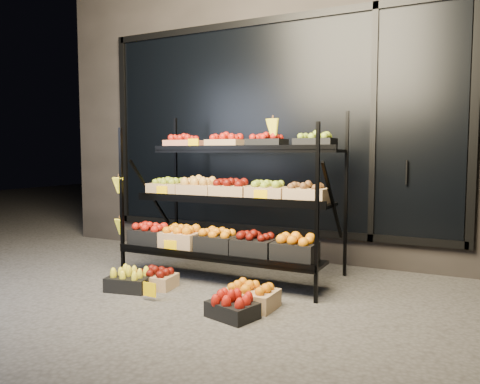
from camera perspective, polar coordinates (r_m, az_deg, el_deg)
The scene contains 8 objects.
ground at distance 4.30m, azimuth -4.99°, elevation -12.09°, with size 24.00×24.00×0.00m, color #514F4C.
building at distance 6.48m, azimuth 7.10°, elevation 9.19°, with size 6.00×2.08×3.50m.
display_rack at distance 4.67m, azimuth -1.42°, elevation -0.86°, with size 2.18×1.02×1.71m.
tag_floor_a at distance 4.10m, azimuth -10.96°, elevation -12.13°, with size 0.13×0.01×0.12m, color #FFC600.
floor_crate_left at distance 4.48m, azimuth -10.26°, elevation -10.29°, with size 0.39×0.30×0.19m.
floor_crate_midleft at distance 4.44m, azimuth -13.33°, elevation -10.44°, with size 0.42×0.35×0.19m.
floor_crate_midright at distance 3.87m, azimuth 1.31°, elevation -12.48°, with size 0.42×0.31×0.21m.
floor_crate_right at distance 3.64m, azimuth -0.94°, elevation -13.78°, with size 0.41×0.35×0.19m.
Camera 1 is at (2.16, -3.50, 1.25)m, focal length 35.00 mm.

